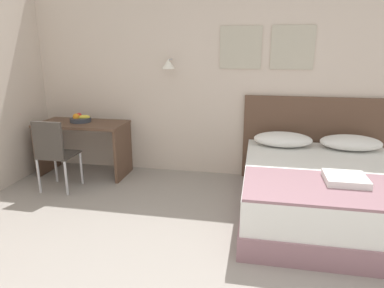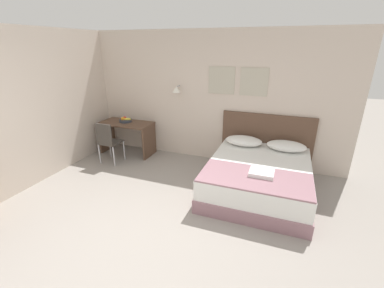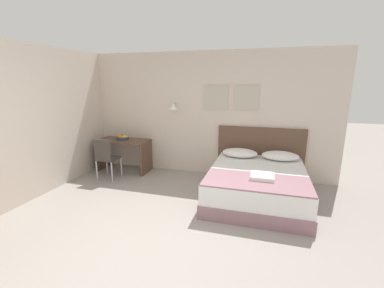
% 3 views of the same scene
% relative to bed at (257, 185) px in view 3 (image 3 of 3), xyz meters
% --- Properties ---
extents(ground_plane, '(24.00, 24.00, 0.00)m').
position_rel_bed_xyz_m(ground_plane, '(-1.31, -1.85, -0.26)').
color(ground_plane, gray).
extents(wall_back, '(5.73, 0.31, 2.65)m').
position_rel_bed_xyz_m(wall_back, '(-1.31, 1.08, 1.07)').
color(wall_back, beige).
rests_on(wall_back, ground_plane).
extents(bed, '(1.64, 1.98, 0.53)m').
position_rel_bed_xyz_m(bed, '(0.00, 0.00, 0.00)').
color(bed, gray).
rests_on(bed, ground_plane).
extents(headboard, '(1.76, 0.06, 1.11)m').
position_rel_bed_xyz_m(headboard, '(0.00, 1.02, 0.29)').
color(headboard, brown).
rests_on(headboard, ground_plane).
extents(pillow_left, '(0.70, 0.43, 0.17)m').
position_rel_bed_xyz_m(pillow_left, '(-0.39, 0.72, 0.35)').
color(pillow_left, white).
rests_on(pillow_left, bed).
extents(pillow_right, '(0.70, 0.43, 0.17)m').
position_rel_bed_xyz_m(pillow_right, '(0.39, 0.72, 0.35)').
color(pillow_right, white).
rests_on(pillow_right, bed).
extents(throw_blanket, '(1.59, 0.79, 0.02)m').
position_rel_bed_xyz_m(throw_blanket, '(0.00, -0.57, 0.28)').
color(throw_blanket, gray).
rests_on(throw_blanket, bed).
extents(folded_towel_near_foot, '(0.35, 0.34, 0.06)m').
position_rel_bed_xyz_m(folded_towel_near_foot, '(0.08, -0.44, 0.32)').
color(folded_towel_near_foot, white).
rests_on(folded_towel_near_foot, throw_blanket).
extents(desk, '(1.17, 0.59, 0.73)m').
position_rel_bed_xyz_m(desk, '(-3.03, 0.68, 0.25)').
color(desk, brown).
rests_on(desk, ground_plane).
extents(desk_chair, '(0.40, 0.40, 0.89)m').
position_rel_bed_xyz_m(desk_chair, '(-3.07, 0.06, 0.25)').
color(desk_chair, '#3D3833').
rests_on(desk_chair, ground_plane).
extents(fruit_bowl, '(0.28, 0.28, 0.12)m').
position_rel_bed_xyz_m(fruit_bowl, '(-3.06, 0.72, 0.51)').
color(fruit_bowl, '#333842').
rests_on(fruit_bowl, desk).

